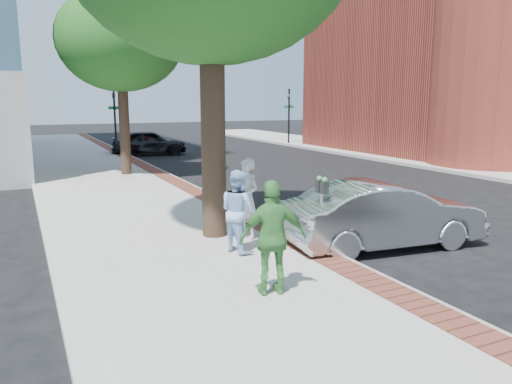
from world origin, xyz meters
TOP-DOWN VIEW (x-y plane):
  - ground at (0.00, 0.00)m, footprint 120.00×120.00m
  - sidewalk at (-1.50, 8.00)m, footprint 5.00×60.00m
  - brick_strip at (0.70, 8.00)m, footprint 0.60×60.00m
  - curb at (1.05, 8.00)m, footprint 0.10×60.00m
  - sidewalk_far at (14.50, 8.00)m, footprint 5.00×60.00m
  - church at (20.98, 13.13)m, footprint 19.00×16.00m
  - signal_near at (0.90, 22.00)m, footprint 0.70×0.15m
  - signal_far at (12.50, 22.00)m, footprint 0.70×0.15m
  - tree_far at (-0.50, 12.00)m, footprint 4.80×4.80m
  - parking_meter at (0.84, -0.10)m, footprint 0.12×0.32m
  - person_gray at (-0.07, 1.37)m, footprint 0.58×0.72m
  - person_officer at (-0.61, 0.59)m, footprint 0.78×0.91m
  - person_green at (-1.00, -1.61)m, footprint 1.09×0.63m
  - sedan_silver at (2.44, -0.02)m, footprint 4.36×1.90m
  - bg_car at (2.34, 19.88)m, footprint 4.34×2.19m

SIDE VIEW (x-z plane):
  - ground at x=0.00m, z-range 0.00..0.00m
  - sidewalk at x=-1.50m, z-range 0.00..0.15m
  - curb at x=1.05m, z-range 0.00..0.15m
  - sidewalk_far at x=14.50m, z-range 0.00..0.15m
  - brick_strip at x=0.70m, z-range 0.15..0.16m
  - sedan_silver at x=2.44m, z-range 0.00..1.40m
  - bg_car at x=2.34m, z-range 0.00..1.42m
  - person_officer at x=-0.61m, z-range 0.15..1.75m
  - person_gray at x=-0.07m, z-range 0.15..1.87m
  - person_green at x=-1.00m, z-range 0.15..1.90m
  - parking_meter at x=0.84m, z-range 0.47..1.94m
  - signal_near at x=0.90m, z-range 0.35..4.15m
  - signal_far at x=12.50m, z-range 0.35..4.15m
  - tree_far at x=-0.50m, z-range 1.73..8.87m
  - church at x=20.98m, z-range -2.94..17.46m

